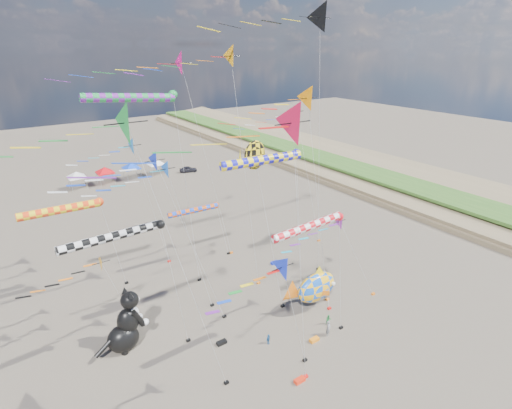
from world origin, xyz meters
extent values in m
plane|color=brown|center=(0.00, 0.00, 0.00)|extent=(260.00, 260.00, 0.00)
cone|color=#182FDA|center=(-3.19, 4.07, 10.77)|extent=(1.86, 1.99, 2.05)
cylinder|color=#B2B2B2|center=(-1.77, 4.07, 5.39)|extent=(2.86, 0.02, 10.78)
cube|color=black|center=(-0.35, 4.07, 0.10)|extent=(0.36, 0.24, 0.20)
cone|color=#EB0F00|center=(12.72, 19.56, 17.43)|extent=(2.25, 2.40, 2.48)
cylinder|color=#B2B2B2|center=(14.22, 19.56, 8.72)|extent=(3.01, 0.02, 17.44)
cube|color=black|center=(15.71, 19.56, 0.10)|extent=(0.36, 0.24, 0.20)
cone|color=red|center=(-4.04, 2.69, 20.65)|extent=(2.59, 2.77, 2.86)
cylinder|color=#B2B2B2|center=(-2.76, 2.69, 10.32)|extent=(2.59, 0.02, 20.65)
cube|color=black|center=(-1.47, 2.69, 0.10)|extent=(0.36, 0.24, 0.20)
cone|color=purple|center=(9.25, 7.16, 9.16)|extent=(1.58, 1.69, 1.74)
cylinder|color=#B2B2B2|center=(10.58, 7.16, 4.58)|extent=(2.69, 0.02, 9.17)
cube|color=black|center=(11.91, 7.16, 0.10)|extent=(0.36, 0.24, 0.20)
cone|color=#FFA511|center=(0.78, 15.79, 23.71)|extent=(2.01, 2.15, 2.22)
cylinder|color=#B2B2B2|center=(1.96, 15.79, 11.86)|extent=(2.39, 0.02, 23.72)
cube|color=black|center=(3.15, 15.79, 0.10)|extent=(0.36, 0.24, 0.20)
cone|color=#FD1488|center=(1.47, 23.40, 22.89)|extent=(2.55, 2.73, 2.81)
cylinder|color=#B2B2B2|center=(2.88, 23.40, 11.45)|extent=(2.84, 0.02, 22.90)
cube|color=black|center=(4.28, 23.40, 0.10)|extent=(0.36, 0.24, 0.20)
cone|color=orange|center=(3.48, 9.23, 20.86)|extent=(2.00, 2.14, 2.21)
cylinder|color=#B2B2B2|center=(5.36, 9.23, 10.43)|extent=(3.79, 0.02, 20.86)
cube|color=black|center=(7.25, 9.23, 0.10)|extent=(0.36, 0.24, 0.20)
cone|color=black|center=(8.70, 14.24, 26.89)|extent=(2.85, 3.05, 3.14)
cylinder|color=#B2B2B2|center=(9.67, 14.24, 13.44)|extent=(1.97, 0.02, 26.89)
cube|color=black|center=(10.64, 14.24, 0.10)|extent=(0.36, 0.24, 0.20)
cone|color=blue|center=(-5.74, 25.90, 14.90)|extent=(1.93, 2.07, 2.13)
cylinder|color=#B2B2B2|center=(-4.40, 25.90, 7.45)|extent=(2.70, 0.02, 14.91)
cube|color=black|center=(-3.07, 25.90, 0.10)|extent=(0.36, 0.24, 0.20)
cone|color=orange|center=(-11.91, 17.66, 7.00)|extent=(1.58, 1.70, 1.75)
cylinder|color=#B2B2B2|center=(-11.14, 17.66, 3.50)|extent=(1.57, 0.02, 7.01)
cube|color=black|center=(-10.36, 17.66, 0.10)|extent=(0.36, 0.24, 0.20)
cone|color=green|center=(-10.44, 5.75, 20.95)|extent=(2.35, 2.51, 2.59)
cylinder|color=#B2B2B2|center=(-8.71, 5.75, 10.48)|extent=(3.48, 0.02, 20.96)
cube|color=black|center=(-6.98, 5.75, 0.10)|extent=(0.36, 0.24, 0.20)
cone|color=#1025B6|center=(-6.49, 12.87, 16.54)|extent=(1.66, 1.78, 1.83)
cylinder|color=#B2B2B2|center=(-4.72, 12.87, 8.27)|extent=(3.56, 0.02, 16.55)
cube|color=black|center=(-2.95, 12.87, 0.10)|extent=(0.36, 0.24, 0.20)
cone|color=blue|center=(-5.10, 15.16, 14.76)|extent=(1.63, 1.74, 1.80)
cylinder|color=#B2B2B2|center=(-4.07, 15.16, 7.38)|extent=(2.09, 0.02, 14.76)
cube|color=black|center=(-3.04, 15.16, 0.10)|extent=(0.36, 0.24, 0.20)
cylinder|color=black|center=(-12.51, 11.82, 11.88)|extent=(7.39, 0.66, 0.66)
sphere|color=black|center=(-8.81, 11.82, 11.88)|extent=(0.70, 0.70, 0.70)
cylinder|color=#B2B2B2|center=(-8.06, 11.82, 5.94)|extent=(1.52, 0.02, 11.88)
cube|color=black|center=(-7.31, 11.82, 0.10)|extent=(0.36, 0.24, 0.20)
cylinder|color=#D14C0E|center=(-0.59, 23.45, 7.05)|extent=(5.95, 0.65, 0.65)
sphere|color=#D14C0E|center=(2.39, 23.45, 7.05)|extent=(0.69, 0.69, 0.69)
cylinder|color=#B2B2B2|center=(3.14, 23.45, 3.52)|extent=(1.52, 0.02, 7.05)
cube|color=black|center=(3.89, 23.45, 0.10)|extent=(0.36, 0.24, 0.20)
cylinder|color=#1A913B|center=(-7.44, 20.07, 20.36)|extent=(8.00, 0.77, 0.77)
sphere|color=#1A913B|center=(-3.44, 20.07, 20.36)|extent=(0.81, 0.81, 0.81)
cylinder|color=#B2B2B2|center=(-2.69, 20.07, 10.18)|extent=(1.52, 0.02, 20.36)
cube|color=black|center=(-1.94, 20.07, 0.10)|extent=(0.36, 0.24, 0.20)
cylinder|color=red|center=(0.33, 5.26, 11.77)|extent=(6.64, 0.64, 0.64)
sphere|color=red|center=(3.65, 5.26, 11.77)|extent=(0.67, 0.67, 0.67)
cylinder|color=#B2B2B2|center=(4.40, 5.26, 5.88)|extent=(1.52, 0.02, 11.77)
cube|color=black|center=(5.15, 5.26, 0.10)|extent=(0.36, 0.24, 0.20)
cylinder|color=#FF4115|center=(-13.99, 24.14, 10.09)|extent=(7.26, 0.82, 0.82)
sphere|color=#FF4115|center=(-10.36, 24.14, 10.09)|extent=(0.86, 0.86, 0.86)
cylinder|color=#B2B2B2|center=(-9.61, 24.14, 5.04)|extent=(1.52, 0.02, 10.09)
cube|color=black|center=(-8.86, 24.14, 0.10)|extent=(0.36, 0.24, 0.20)
cylinder|color=#1313C3|center=(1.10, 12.43, 15.21)|extent=(7.84, 0.85, 0.85)
sphere|color=#1313C3|center=(5.02, 12.43, 15.21)|extent=(0.89, 0.89, 0.89)
cylinder|color=#B2B2B2|center=(5.77, 12.43, 7.61)|extent=(1.52, 0.02, 15.21)
cube|color=black|center=(6.52, 12.43, 0.10)|extent=(0.36, 0.24, 0.20)
ellipsoid|color=yellow|center=(0.72, 12.97, 15.60)|extent=(2.20, 0.40, 2.64)
cone|color=yellow|center=(-0.78, 12.97, 15.60)|extent=(0.12, 1.80, 1.80)
cylinder|color=#B2B2B2|center=(1.72, 11.97, 7.80)|extent=(2.03, 2.03, 15.61)
cube|color=black|center=(2.72, 10.97, 0.10)|extent=(0.36, 0.24, 0.20)
ellipsoid|color=blue|center=(5.33, 9.01, 2.42)|extent=(4.89, 2.89, 3.06)
cone|color=orange|center=(2.68, 9.01, 2.42)|extent=(2.20, 0.66, 2.24)
cone|color=yellow|center=(5.54, 9.01, 3.95)|extent=(1.61, 0.49, 1.63)
cylinder|color=#B2B2B2|center=(6.44, 8.51, 0.96)|extent=(0.27, 1.04, 1.93)
cube|color=red|center=(6.33, 8.01, 0.10)|extent=(0.36, 0.24, 0.20)
imported|color=slate|center=(3.50, 5.30, 0.77)|extent=(0.67, 0.61, 1.54)
imported|color=#197A33|center=(4.61, 6.40, 0.51)|extent=(0.62, 0.57, 1.02)
imported|color=#1D5595|center=(-1.63, 7.50, 0.50)|extent=(0.63, 0.48, 1.00)
cube|color=red|center=(-2.16, 2.64, 0.15)|extent=(0.90, 0.44, 0.30)
cube|color=black|center=(-5.04, 9.82, 0.15)|extent=(0.90, 0.44, 0.30)
cube|color=orange|center=(1.94, 5.42, 0.15)|extent=(0.90, 0.44, 0.30)
cube|color=#1327C3|center=(7.21, 18.23, 0.15)|extent=(0.90, 0.44, 0.30)
cube|color=white|center=(-6.00, 60.00, 2.25)|extent=(3.00, 3.00, 0.15)
pyramid|color=white|center=(-6.00, 60.00, 3.30)|extent=(4.20, 4.20, 1.00)
cylinder|color=#999999|center=(-7.30, 58.70, 1.10)|extent=(0.08, 0.08, 2.20)
cylinder|color=#999999|center=(-4.70, 58.70, 1.10)|extent=(0.08, 0.08, 2.20)
cylinder|color=#999999|center=(-7.30, 61.30, 1.10)|extent=(0.08, 0.08, 2.20)
cylinder|color=#999999|center=(-4.70, 61.30, 1.10)|extent=(0.08, 0.08, 2.20)
cube|color=red|center=(-1.00, 60.00, 2.25)|extent=(3.00, 3.00, 0.15)
pyramid|color=red|center=(-1.00, 60.00, 3.30)|extent=(4.20, 4.20, 1.00)
cylinder|color=#999999|center=(-2.30, 58.70, 1.10)|extent=(0.08, 0.08, 2.20)
cylinder|color=#999999|center=(0.30, 58.70, 1.10)|extent=(0.08, 0.08, 2.20)
cylinder|color=#999999|center=(-2.30, 61.30, 1.10)|extent=(0.08, 0.08, 2.20)
cylinder|color=#999999|center=(0.30, 61.30, 1.10)|extent=(0.08, 0.08, 2.20)
cube|color=blue|center=(4.00, 60.00, 2.25)|extent=(3.00, 3.00, 0.15)
pyramid|color=blue|center=(4.00, 60.00, 3.30)|extent=(4.20, 4.20, 1.00)
cylinder|color=#999999|center=(2.70, 58.70, 1.10)|extent=(0.08, 0.08, 2.20)
cylinder|color=#999999|center=(5.30, 58.70, 1.10)|extent=(0.08, 0.08, 2.20)
cylinder|color=#999999|center=(2.70, 61.30, 1.10)|extent=(0.08, 0.08, 2.20)
cylinder|color=#999999|center=(5.30, 61.30, 1.10)|extent=(0.08, 0.08, 2.20)
cube|color=white|center=(9.00, 60.00, 2.25)|extent=(3.00, 3.00, 0.15)
pyramid|color=white|center=(9.00, 60.00, 3.30)|extent=(4.20, 4.20, 1.00)
cylinder|color=#999999|center=(7.70, 58.70, 1.10)|extent=(0.08, 0.08, 2.20)
cylinder|color=#999999|center=(10.30, 58.70, 1.10)|extent=(0.08, 0.08, 2.20)
cylinder|color=#999999|center=(7.70, 61.30, 1.10)|extent=(0.08, 0.08, 2.20)
cylinder|color=#999999|center=(10.30, 61.30, 1.10)|extent=(0.08, 0.08, 2.20)
imported|color=#26262D|center=(15.06, 58.00, 0.61)|extent=(3.82, 2.36, 1.22)
camera|label=1|loc=(-18.57, -14.99, 24.62)|focal=28.00mm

